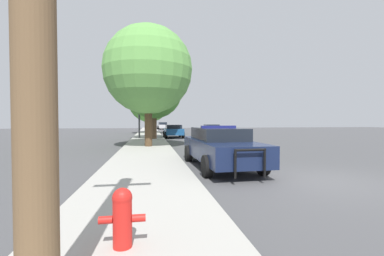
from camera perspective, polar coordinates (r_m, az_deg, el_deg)
ground_plane at (r=8.49m, az=26.78°, el=-10.43°), size 110.00×110.00×0.00m
sidewalk_left at (r=6.91m, az=-10.84°, el=-12.50°), size 3.00×110.00×0.13m
police_car at (r=9.75m, az=6.24°, el=-4.02°), size 2.21×5.36×1.56m
fire_hydrant at (r=3.58m, az=-15.21°, el=-18.28°), size 0.58×0.26×0.76m
traffic_light at (r=24.87m, az=-8.42°, el=7.03°), size 3.74×0.35×5.66m
car_background_midblock at (r=26.48m, az=-4.16°, el=-0.60°), size 1.98×4.05×1.33m
car_background_distant at (r=52.48m, az=-6.57°, el=0.54°), size 2.17×4.36×1.44m
car_background_oncoming at (r=30.67m, az=4.39°, el=-0.33°), size 2.12×4.15×1.30m
tree_sidewalk_mid at (r=23.56m, az=-8.46°, el=8.26°), size 5.12×5.12×6.92m
tree_sidewalk_far at (r=34.99m, az=-9.48°, el=5.82°), size 5.52×5.52×6.95m
tree_sidewalk_near at (r=16.78m, az=-9.72°, el=12.60°), size 5.58×5.58×7.62m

